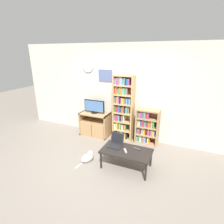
{
  "coord_description": "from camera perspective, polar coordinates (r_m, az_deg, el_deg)",
  "views": [
    {
      "loc": [
        1.58,
        -2.76,
        2.36
      ],
      "look_at": [
        -0.03,
        0.93,
        0.98
      ],
      "focal_mm": 28.0,
      "sensor_mm": 36.0,
      "label": 1
    }
  ],
  "objects": [
    {
      "name": "ground_plane",
      "position": [
        3.96,
        -5.19,
        -17.7
      ],
      "size": [
        18.0,
        18.0,
        0.0
      ],
      "primitive_type": "plane",
      "color": "gray"
    },
    {
      "name": "wall_back",
      "position": [
        4.86,
        3.98,
        6.41
      ],
      "size": [
        6.65,
        0.09,
        2.6
      ],
      "color": "beige",
      "rests_on": "ground_plane"
    },
    {
      "name": "tv_stand",
      "position": [
        5.2,
        -5.58,
        -3.92
      ],
      "size": [
        0.85,
        0.47,
        0.69
      ],
      "color": "tan",
      "rests_on": "ground_plane"
    },
    {
      "name": "television",
      "position": [
        5.03,
        -5.8,
        1.76
      ],
      "size": [
        0.62,
        0.18,
        0.38
      ],
      "color": "black",
      "rests_on": "tv_stand"
    },
    {
      "name": "bookshelf_tall",
      "position": [
        4.8,
        3.6,
        1.33
      ],
      "size": [
        0.55,
        0.28,
        1.81
      ],
      "color": "tan",
      "rests_on": "ground_plane"
    },
    {
      "name": "bookshelf_short",
      "position": [
        4.78,
        11.17,
        -4.74
      ],
      "size": [
        0.6,
        0.28,
        0.95
      ],
      "color": "tan",
      "rests_on": "ground_plane"
    },
    {
      "name": "coffee_table",
      "position": [
        3.78,
        4.72,
        -12.89
      ],
      "size": [
        1.04,
        0.58,
        0.41
      ],
      "color": "black",
      "rests_on": "ground_plane"
    },
    {
      "name": "laptop",
      "position": [
        3.9,
        1.26,
        -9.91
      ],
      "size": [
        0.33,
        0.31,
        0.26
      ],
      "rotation": [
        0.0,
        0.0,
        -0.09
      ],
      "color": "#232326",
      "rests_on": "coffee_table"
    },
    {
      "name": "remote_near_laptop",
      "position": [
        3.72,
        4.38,
        -12.49
      ],
      "size": [
        0.12,
        0.16,
        0.02
      ],
      "rotation": [
        0.0,
        0.0,
        3.69
      ],
      "color": "#99999E",
      "rests_on": "coffee_table"
    },
    {
      "name": "remote_far_from_laptop",
      "position": [
        3.81,
        8.03,
        -11.81
      ],
      "size": [
        0.17,
        0.09,
        0.02
      ],
      "rotation": [
        0.0,
        0.0,
        1.3
      ],
      "color": "#38383A",
      "rests_on": "coffee_table"
    },
    {
      "name": "cat",
      "position": [
        4.11,
        -7.84,
        -14.42
      ],
      "size": [
        0.28,
        0.5,
        0.26
      ],
      "rotation": [
        0.0,
        0.0,
        -0.53
      ],
      "color": "white",
      "rests_on": "ground_plane"
    }
  ]
}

